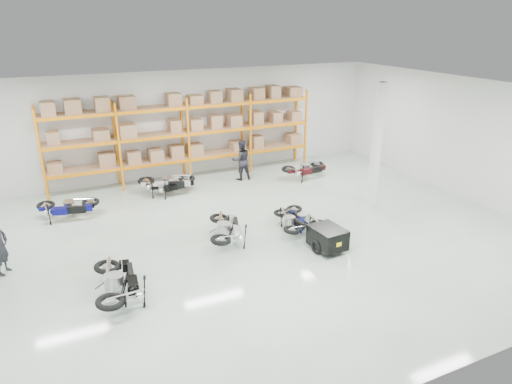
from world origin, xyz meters
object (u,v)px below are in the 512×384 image
moto_back_a (67,204)px  moto_back_b (166,179)px  moto_black_far_left (118,278)px  person_back (241,160)px  trailer (327,238)px  moto_back_c (172,181)px  moto_back_d (306,166)px  moto_blue_centre (292,218)px  moto_silver_left (227,225)px  person_left (0,246)px  moto_touring_right (300,215)px

moto_back_a → moto_back_b: moto_back_b is taller
moto_black_far_left → person_back: (6.22, 6.96, 0.26)m
trailer → moto_back_a: size_ratio=0.99×
moto_back_b → moto_back_c: bearing=-116.7°
moto_back_d → trailer: bearing=151.3°
moto_back_c → moto_black_far_left: bearing=148.5°
moto_back_b → moto_black_far_left: bearing=171.6°
moto_blue_centre → moto_back_b: 5.85m
trailer → person_back: bearing=83.6°
moto_silver_left → person_left: size_ratio=1.14×
moto_touring_right → trailer: (-0.00, -1.60, -0.08)m
moto_blue_centre → trailer: moto_blue_centre is taller
moto_blue_centre → moto_back_c: 5.63m
moto_black_far_left → trailer: bearing=-174.7°
moto_back_b → moto_blue_centre: bearing=-136.5°
person_back → moto_back_d: bearing=162.5°
moto_silver_left → trailer: 3.06m
moto_touring_right → moto_back_c: (-2.93, 4.94, 0.01)m
moto_blue_centre → moto_black_far_left: moto_black_far_left is taller
moto_blue_centre → moto_back_d: size_ratio=0.88×
moto_silver_left → moto_back_a: (-4.35, 3.99, -0.01)m
moto_back_d → person_left: person_left is taller
moto_touring_right → moto_back_d: moto_back_d is taller
moto_back_c → person_back: bearing=-87.9°
moto_touring_right → moto_back_a: 8.00m
person_left → person_back: size_ratio=0.93×
moto_back_b → person_left: size_ratio=1.20×
moto_back_c → moto_silver_left: bearing=179.1°
moto_back_c → person_left: person_left is taller
moto_black_far_left → person_left: (-2.66, 2.60, 0.20)m
moto_touring_right → moto_back_c: moto_back_c is taller
moto_touring_right → moto_back_b: 5.97m
moto_back_a → moto_back_d: bearing=-74.8°
moto_silver_left → person_left: (-6.19, 0.85, 0.24)m
moto_blue_centre → moto_back_a: size_ratio=0.88×
moto_silver_left → moto_touring_right: (2.48, -0.18, -0.06)m
moto_silver_left → moto_back_d: size_ratio=1.02×
moto_black_far_left → person_left: person_left is taller
moto_touring_right → person_back: (0.21, 5.39, 0.36)m
moto_blue_centre → person_back: bearing=-81.9°
moto_silver_left → moto_back_c: (-0.45, 4.76, -0.04)m
moto_back_d → person_left: size_ratio=1.12×
moto_silver_left → moto_back_c: bearing=-65.8°
moto_black_far_left → moto_back_a: (-0.82, 5.74, -0.06)m
moto_back_c → moto_touring_right: bearing=-155.5°
moto_touring_right → moto_black_far_left: bearing=-169.3°
person_left → moto_touring_right: bearing=-69.9°
moto_blue_centre → moto_back_b: size_ratio=0.82×
moto_black_far_left → moto_back_a: size_ratio=1.11×
moto_touring_right → moto_back_d: 5.19m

